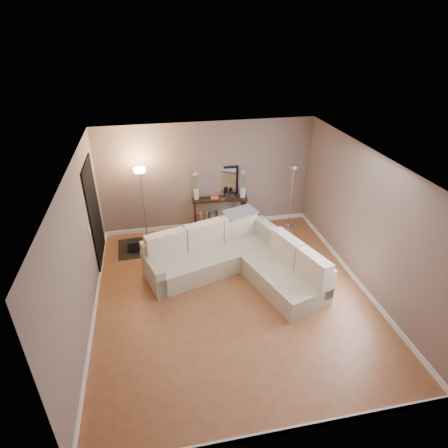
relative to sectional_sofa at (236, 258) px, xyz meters
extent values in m
cube|color=#9D5D39|center=(-0.23, -0.69, -0.36)|extent=(5.00, 5.50, 0.01)
cube|color=white|center=(-0.23, -0.69, 2.25)|extent=(5.00, 5.50, 0.01)
cube|color=#7E6961|center=(-0.23, 2.07, 0.95)|extent=(5.00, 0.02, 2.60)
cube|color=#7E6961|center=(-0.23, -3.45, 0.95)|extent=(5.00, 0.02, 2.60)
cube|color=#7E6961|center=(-2.74, -0.69, 0.95)|extent=(0.02, 5.50, 2.60)
cube|color=#7E6961|center=(2.28, -0.69, 0.95)|extent=(0.02, 5.50, 2.60)
cube|color=white|center=(-0.23, 2.05, -0.30)|extent=(5.00, 0.03, 0.10)
cube|color=white|center=(-0.23, -3.42, -0.30)|extent=(5.00, 0.03, 0.10)
cube|color=white|center=(-2.72, -0.69, -0.30)|extent=(0.03, 5.50, 0.10)
cube|color=white|center=(2.25, -0.69, -0.30)|extent=(0.03, 5.50, 0.10)
cube|color=black|center=(-2.71, 1.01, 0.75)|extent=(0.02, 1.20, 2.20)
cube|color=white|center=(-2.71, 0.16, 0.85)|extent=(0.02, 0.08, 0.12)
cube|color=beige|center=(-0.45, 0.27, -0.15)|extent=(2.84, 1.69, 0.41)
cube|color=beige|center=(-0.56, 0.62, 0.14)|extent=(2.62, 1.00, 0.58)
cube|color=beige|center=(-1.65, -0.11, -0.06)|extent=(0.46, 0.94, 0.58)
cube|color=beige|center=(0.77, -0.70, -0.15)|extent=(1.38, 1.86, 0.41)
cube|color=beige|center=(0.98, -0.14, 0.14)|extent=(0.97, 2.52, 0.58)
cube|color=beige|center=(-1.36, 0.24, 0.33)|extent=(0.84, 0.46, 0.54)
cube|color=beige|center=(-0.58, 0.49, 0.33)|extent=(0.84, 0.46, 0.54)
cube|color=beige|center=(0.21, 0.74, 0.33)|extent=(0.84, 0.46, 0.54)
cube|color=beige|center=(0.92, -0.33, 0.33)|extent=(0.44, 0.78, 0.54)
cube|color=beige|center=(1.15, -1.06, 0.33)|extent=(0.44, 0.78, 0.54)
cube|color=gray|center=(0.26, 0.78, 0.61)|extent=(0.78, 0.61, 0.09)
cube|color=black|center=(0.03, 1.92, 0.43)|extent=(1.34, 0.48, 0.04)
cube|color=black|center=(-0.59, 1.84, 0.03)|extent=(0.05, 0.05, 0.77)
cube|color=black|center=(-0.56, 2.12, 0.03)|extent=(0.05, 0.05, 0.77)
cube|color=black|center=(0.61, 1.72, 0.03)|extent=(0.05, 0.05, 0.77)
cube|color=black|center=(0.64, 2.00, 0.03)|extent=(0.05, 0.05, 0.77)
cube|color=black|center=(0.03, 1.92, -0.17)|extent=(1.26, 0.44, 0.03)
cube|color=#BF3333|center=(-0.51, 1.97, -0.06)|extent=(0.05, 0.16, 0.19)
cube|color=#3359A5|center=(-0.47, 1.97, -0.05)|extent=(0.05, 0.16, 0.21)
cube|color=gold|center=(-0.42, 1.96, -0.04)|extent=(0.06, 0.16, 0.23)
cube|color=#3F7F4C|center=(-0.37, 1.96, -0.06)|extent=(0.06, 0.17, 0.19)
cube|color=#994C99|center=(-0.32, 1.95, -0.05)|extent=(0.05, 0.16, 0.21)
cube|color=orange|center=(-0.28, 1.95, -0.04)|extent=(0.05, 0.16, 0.23)
cube|color=#262626|center=(-0.23, 1.95, -0.06)|extent=(0.06, 0.16, 0.19)
cube|color=#4C99B2|center=(-0.18, 1.94, -0.05)|extent=(0.06, 0.17, 0.21)
cube|color=#B2A58C|center=(-0.13, 1.94, -0.04)|extent=(0.05, 0.16, 0.23)
cube|color=brown|center=(-0.09, 1.93, -0.06)|extent=(0.05, 0.16, 0.19)
cube|color=navy|center=(-0.05, 1.93, -0.05)|extent=(0.06, 0.16, 0.21)
cube|color=gold|center=(0.01, 1.92, -0.04)|extent=(0.06, 0.17, 0.23)
cube|color=black|center=(0.04, 2.09, 0.83)|extent=(0.93, 0.13, 0.73)
cube|color=white|center=(0.04, 2.07, 0.83)|extent=(0.80, 0.09, 0.60)
cube|color=#F0522A|center=(-0.10, 1.90, 0.47)|extent=(0.19, 0.14, 0.04)
cube|color=black|center=(0.20, 1.85, 0.52)|extent=(0.10, 0.03, 0.13)
cube|color=black|center=(0.32, 1.84, 0.51)|extent=(0.08, 0.03, 0.11)
cylinder|color=silver|center=(-0.53, 1.97, 0.57)|extent=(0.13, 0.13, 0.24)
cylinder|color=#38722D|center=(-0.54, 1.98, 0.86)|extent=(0.10, 0.02, 0.42)
sphere|color=#E5598C|center=(-0.57, 1.98, 1.07)|extent=(0.08, 0.08, 0.07)
cylinder|color=#38722D|center=(-0.54, 1.98, 0.87)|extent=(0.06, 0.01, 0.44)
sphere|color=white|center=(-0.55, 1.98, 1.09)|extent=(0.08, 0.08, 0.07)
cylinder|color=#38722D|center=(-0.53, 1.97, 0.88)|extent=(0.01, 0.01, 0.46)
sphere|color=#598CE5|center=(-0.53, 1.97, 1.11)|extent=(0.08, 0.08, 0.07)
cylinder|color=#38722D|center=(-0.52, 1.97, 0.86)|extent=(0.05, 0.01, 0.42)
sphere|color=#E58C4C|center=(-0.51, 1.97, 1.07)|extent=(0.08, 0.08, 0.07)
cylinder|color=#38722D|center=(-0.51, 1.97, 0.87)|extent=(0.10, 0.02, 0.43)
sphere|color=#D866B2|center=(-0.49, 1.97, 1.09)|extent=(0.08, 0.08, 0.07)
cylinder|color=silver|center=(0.58, 1.87, 0.57)|extent=(0.13, 0.13, 0.24)
cylinder|color=#38722D|center=(0.56, 1.87, 0.86)|extent=(0.10, 0.02, 0.42)
sphere|color=#E5598C|center=(0.54, 1.87, 1.07)|extent=(0.08, 0.08, 0.07)
cylinder|color=#38722D|center=(0.57, 1.87, 0.87)|extent=(0.06, 0.01, 0.44)
sphere|color=white|center=(0.56, 1.87, 1.09)|extent=(0.08, 0.08, 0.07)
cylinder|color=#38722D|center=(0.58, 1.87, 0.88)|extent=(0.01, 0.01, 0.46)
sphere|color=#598CE5|center=(0.58, 1.87, 1.11)|extent=(0.08, 0.08, 0.07)
cylinder|color=#38722D|center=(0.59, 1.87, 0.86)|extent=(0.05, 0.01, 0.42)
sphere|color=#E58C4C|center=(0.60, 1.86, 1.07)|extent=(0.08, 0.08, 0.07)
cylinder|color=#38722D|center=(0.60, 1.86, 0.87)|extent=(0.10, 0.02, 0.43)
sphere|color=#D866B2|center=(0.62, 1.86, 1.09)|extent=(0.08, 0.08, 0.07)
cylinder|color=silver|center=(-1.76, 1.69, -0.34)|extent=(0.24, 0.24, 0.03)
cylinder|color=silver|center=(-1.76, 1.69, 0.50)|extent=(0.03, 0.03, 1.68)
cylinder|color=#FFBF72|center=(-1.76, 1.69, 1.37)|extent=(0.26, 0.26, 0.08)
cylinder|color=silver|center=(1.71, 1.60, -0.34)|extent=(0.26, 0.26, 0.03)
cylinder|color=silver|center=(1.71, 1.60, 0.44)|extent=(0.03, 0.03, 1.55)
cylinder|color=silver|center=(1.71, 1.60, 1.24)|extent=(0.28, 0.28, 0.07)
cube|color=black|center=(-1.84, 1.35, -0.34)|extent=(1.19, 0.92, 0.02)
cube|color=black|center=(-2.02, 1.25, -0.19)|extent=(0.34, 0.24, 0.21)
camera|label=1|loc=(-1.47, -6.06, 4.23)|focal=30.00mm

